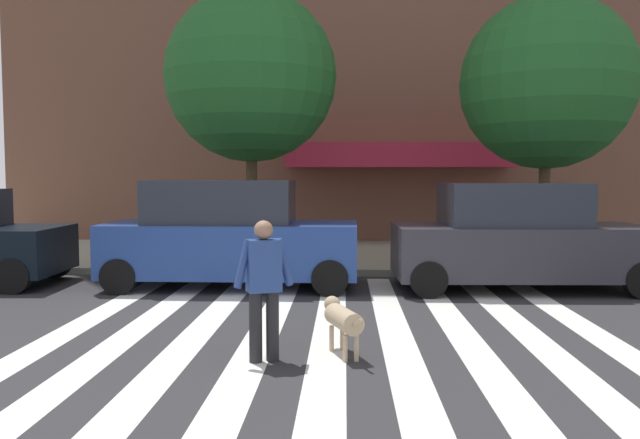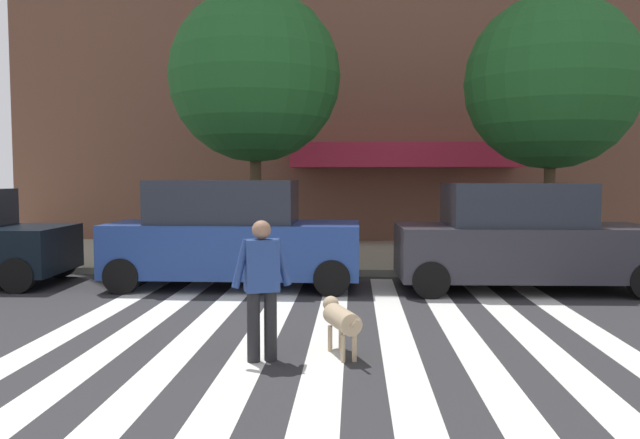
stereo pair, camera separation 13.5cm
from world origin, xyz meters
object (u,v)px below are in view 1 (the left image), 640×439
parked_car_third_in_line (518,239)px  dog_on_leash (342,318)px  street_tree_nearest (251,77)px  pedestrian_dog_walker (264,282)px  parked_car_behind_first (229,236)px  street_tree_middle (547,83)px

parked_car_third_in_line → dog_on_leash: bearing=-126.2°
street_tree_nearest → pedestrian_dog_walker: (1.24, -7.46, -3.50)m
parked_car_behind_first → pedestrian_dog_walker: size_ratio=2.92×
street_tree_nearest → pedestrian_dog_walker: 8.33m
pedestrian_dog_walker → street_tree_nearest: bearing=99.5°
parked_car_third_in_line → street_tree_middle: 4.33m
pedestrian_dog_walker → parked_car_behind_first: bearing=105.1°
street_tree_middle → pedestrian_dog_walker: 9.73m
pedestrian_dog_walker → dog_on_leash: bearing=18.5°
pedestrian_dog_walker → dog_on_leash: pedestrian_dog_walker is taller
parked_car_third_in_line → street_tree_nearest: (-5.43, 2.65, 3.47)m
parked_car_third_in_line → dog_on_leash: (-3.29, -4.50, -0.51)m
dog_on_leash → street_tree_nearest: bearing=106.7°
street_tree_middle → pedestrian_dog_walker: (-5.46, -7.35, -3.30)m
parked_car_behind_first → street_tree_nearest: size_ratio=0.76×
street_tree_middle → dog_on_leash: (-4.56, -7.04, -3.78)m
parked_car_behind_first → dog_on_leash: bearing=-64.0°
parked_car_behind_first → pedestrian_dog_walker: 4.98m
parked_car_behind_first → parked_car_third_in_line: bearing=-0.0°
street_tree_nearest → street_tree_middle: 6.70m
street_tree_nearest → street_tree_middle: bearing=-1.0°
parked_car_third_in_line → street_tree_nearest: size_ratio=0.76×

